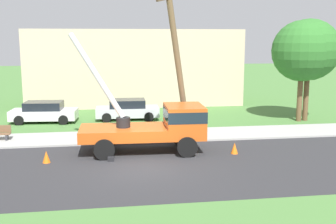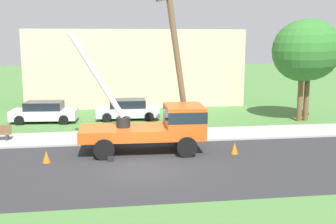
% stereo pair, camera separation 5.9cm
% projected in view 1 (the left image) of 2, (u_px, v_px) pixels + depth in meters
% --- Properties ---
extents(ground_plane, '(120.00, 120.00, 0.00)m').
position_uv_depth(ground_plane, '(129.00, 117.00, 30.19)').
color(ground_plane, '#477538').
extents(road_asphalt, '(80.00, 8.48, 0.01)m').
position_uv_depth(road_asphalt, '(144.00, 168.00, 18.51)').
color(road_asphalt, '#2B2B2D').
rests_on(road_asphalt, ground).
extents(sidewalk_strip, '(80.00, 3.15, 0.10)m').
position_uv_depth(sidewalk_strip, '(135.00, 136.00, 24.16)').
color(sidewalk_strip, '#9E9E99').
rests_on(sidewalk_strip, ground).
extents(utility_truck, '(6.76, 3.21, 5.98)m').
position_uv_depth(utility_truck, '(159.00, 124.00, 20.96)').
color(utility_truck, '#C65119').
rests_on(utility_truck, ground).
extents(leaning_utility_pole, '(2.26, 1.91, 8.86)m').
position_uv_depth(leaning_utility_pole, '(177.00, 60.00, 22.27)').
color(leaning_utility_pole, brown).
rests_on(leaning_utility_pole, ground).
extents(traffic_cone_ahead, '(0.36, 0.36, 0.56)m').
position_uv_depth(traffic_cone_ahead, '(234.00, 148.00, 20.70)').
color(traffic_cone_ahead, orange).
rests_on(traffic_cone_ahead, ground).
extents(traffic_cone_behind, '(0.36, 0.36, 0.56)m').
position_uv_depth(traffic_cone_behind, '(46.00, 157.00, 19.19)').
color(traffic_cone_behind, orange).
rests_on(traffic_cone_behind, ground).
extents(parked_sedan_white, '(4.54, 2.27, 1.42)m').
position_uv_depth(parked_sedan_white, '(44.00, 112.00, 28.35)').
color(parked_sedan_white, silver).
rests_on(parked_sedan_white, ground).
extents(parked_sedan_silver, '(4.45, 2.10, 1.42)m').
position_uv_depth(parked_sedan_silver, '(127.00, 109.00, 29.37)').
color(parked_sedan_silver, '#B7B7BF').
rests_on(parked_sedan_silver, ground).
extents(roadside_tree_near, '(4.13, 4.13, 6.91)m').
position_uv_depth(roadside_tree_near, '(302.00, 51.00, 28.04)').
color(roadside_tree_near, brown).
rests_on(roadside_tree_near, ground).
extents(roadside_tree_far, '(4.19, 4.19, 7.00)m').
position_uv_depth(roadside_tree_far, '(309.00, 50.00, 28.26)').
color(roadside_tree_far, brown).
rests_on(roadside_tree_far, ground).
extents(lowrise_building_backdrop, '(18.00, 6.00, 6.40)m').
position_uv_depth(lowrise_building_backdrop, '(135.00, 67.00, 36.41)').
color(lowrise_building_backdrop, '#C6B293').
rests_on(lowrise_building_backdrop, ground).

